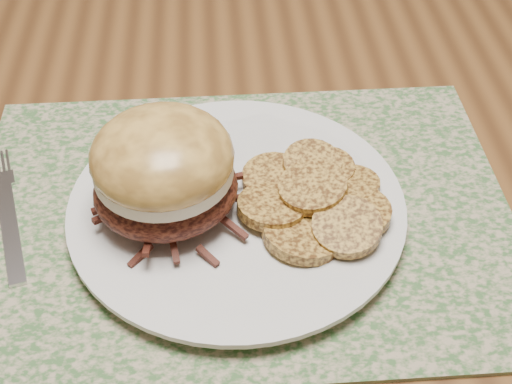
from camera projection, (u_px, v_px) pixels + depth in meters
dining_table at (440, 139)px, 0.80m from camera, size 1.50×0.90×0.75m
placemat at (243, 214)px, 0.60m from camera, size 0.45×0.33×0.00m
dinner_plate at (237, 209)px, 0.59m from camera, size 0.26×0.26×0.02m
pork_sandwich at (164, 170)px, 0.55m from camera, size 0.14×0.14×0.09m
roasted_potatoes at (316, 198)px, 0.57m from camera, size 0.14×0.15×0.03m
fork at (8, 211)px, 0.59m from camera, size 0.06×0.16×0.00m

